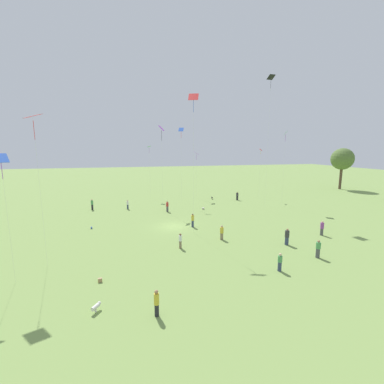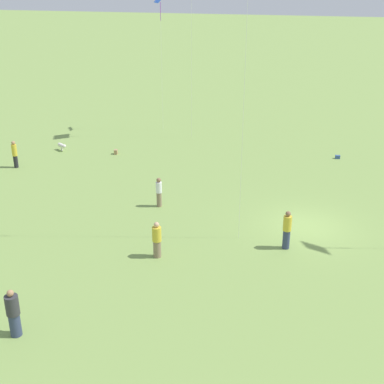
{
  "view_description": "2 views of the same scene",
  "coord_description": "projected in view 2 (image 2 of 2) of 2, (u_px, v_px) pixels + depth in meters",
  "views": [
    {
      "loc": [
        33.26,
        -5.95,
        10.45
      ],
      "look_at": [
        3.89,
        1.61,
        5.33
      ],
      "focal_mm": 24.0,
      "sensor_mm": 36.0,
      "label": 1
    },
    {
      "loc": [
        0.38,
        24.46,
        12.03
      ],
      "look_at": [
        4.4,
        6.6,
        4.2
      ],
      "focal_mm": 50.0,
      "sensor_mm": 36.0,
      "label": 2
    }
  ],
  "objects": [
    {
      "name": "person_0",
      "position": [
        15.0,
        154.0,
        33.95
      ],
      "size": [
        0.41,
        0.41,
        1.77
      ],
      "rotation": [
        0.0,
        0.0,
        3.45
      ],
      "color": "#232328",
      "rests_on": "ground_plane"
    },
    {
      "name": "dog_0",
      "position": [
        62.0,
        146.0,
        37.24
      ],
      "size": [
        0.75,
        0.61,
        0.53
      ],
      "rotation": [
        0.0,
        0.0,
        0.97
      ],
      "color": "silver",
      "rests_on": "ground_plane"
    },
    {
      "name": "person_3",
      "position": [
        159.0,
        192.0,
        28.47
      ],
      "size": [
        0.32,
        0.32,
        1.64
      ],
      "rotation": [
        0.0,
        0.0,
        6.27
      ],
      "color": "#847056",
      "rests_on": "ground_plane"
    },
    {
      "name": "picnic_bag_1",
      "position": [
        338.0,
        157.0,
        35.81
      ],
      "size": [
        0.33,
        0.21,
        0.23
      ],
      "rotation": [
        0.0,
        0.0,
        0.06
      ],
      "color": "#33518C",
      "rests_on": "ground_plane"
    },
    {
      "name": "kite_4",
      "position": [
        160.0,
        3.0,
        38.48
      ],
      "size": [
        1.12,
        1.18,
        10.12
      ],
      "rotation": [
        0.0,
        0.0,
        1.39
      ],
      "color": "blue",
      "rests_on": "ground_plane"
    },
    {
      "name": "person_1",
      "position": [
        287.0,
        230.0,
        24.2
      ],
      "size": [
        0.4,
        0.4,
        1.86
      ],
      "rotation": [
        0.0,
        0.0,
        4.75
      ],
      "color": "#333D5B",
      "rests_on": "ground_plane"
    },
    {
      "name": "picnic_bag_0",
      "position": [
        116.0,
        152.0,
        36.65
      ],
      "size": [
        0.26,
        0.34,
        0.31
      ],
      "rotation": [
        0.0,
        0.0,
        1.72
      ],
      "color": "#A58459",
      "rests_on": "ground_plane"
    },
    {
      "name": "person_7",
      "position": [
        13.0,
        313.0,
        18.46
      ],
      "size": [
        0.61,
        0.61,
        1.85
      ],
      "rotation": [
        0.0,
        0.0,
        4.36
      ],
      "color": "#333D5B",
      "rests_on": "ground_plane"
    },
    {
      "name": "ground_plane",
      "position": [
        307.0,
        226.0,
        26.59
      ],
      "size": [
        240.0,
        240.0,
        0.0
      ],
      "primitive_type": "plane",
      "color": "#7A994C"
    },
    {
      "name": "person_11",
      "position": [
        157.0,
        240.0,
        23.52
      ],
      "size": [
        0.54,
        0.54,
        1.71
      ],
      "rotation": [
        0.0,
        0.0,
        3.56
      ],
      "color": "#847056",
      "rests_on": "ground_plane"
    }
  ]
}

